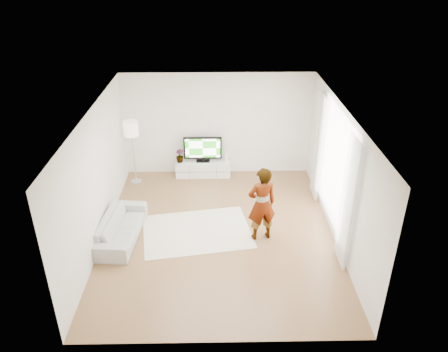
{
  "coord_description": "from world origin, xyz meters",
  "views": [
    {
      "loc": [
        -0.03,
        -7.93,
        5.59
      ],
      "look_at": [
        0.12,
        0.4,
        1.22
      ],
      "focal_mm": 35.0,
      "sensor_mm": 36.0,
      "label": 1
    }
  ],
  "objects_px": {
    "media_console": "(203,169)",
    "floor_lamp": "(131,131)",
    "player": "(262,204)",
    "sofa": "(121,227)",
    "television": "(203,148)",
    "rug": "(197,231)"
  },
  "relations": [
    {
      "from": "player",
      "to": "floor_lamp",
      "type": "xyz_separation_m",
      "value": [
        -3.1,
        2.61,
        0.6
      ]
    },
    {
      "from": "television",
      "to": "sofa",
      "type": "distance_m",
      "value": 3.41
    },
    {
      "from": "media_console",
      "to": "rug",
      "type": "relative_size",
      "value": 0.63
    },
    {
      "from": "media_console",
      "to": "player",
      "type": "xyz_separation_m",
      "value": [
        1.3,
        -2.94,
        0.64
      ]
    },
    {
      "from": "floor_lamp",
      "to": "television",
      "type": "bearing_deg",
      "value": 11.36
    },
    {
      "from": "television",
      "to": "player",
      "type": "height_order",
      "value": "player"
    },
    {
      "from": "player",
      "to": "sofa",
      "type": "xyz_separation_m",
      "value": [
        -3.0,
        0.06,
        -0.58
      ]
    },
    {
      "from": "player",
      "to": "sofa",
      "type": "height_order",
      "value": "player"
    },
    {
      "from": "media_console",
      "to": "player",
      "type": "height_order",
      "value": "player"
    },
    {
      "from": "player",
      "to": "floor_lamp",
      "type": "relative_size",
      "value": 0.98
    },
    {
      "from": "media_console",
      "to": "floor_lamp",
      "type": "height_order",
      "value": "floor_lamp"
    },
    {
      "from": "media_console",
      "to": "player",
      "type": "bearing_deg",
      "value": -66.07
    },
    {
      "from": "sofa",
      "to": "floor_lamp",
      "type": "height_order",
      "value": "floor_lamp"
    },
    {
      "from": "rug",
      "to": "sofa",
      "type": "bearing_deg",
      "value": -173.1
    },
    {
      "from": "television",
      "to": "sofa",
      "type": "bearing_deg",
      "value": -120.15
    },
    {
      "from": "floor_lamp",
      "to": "rug",
      "type": "bearing_deg",
      "value": -53.99
    },
    {
      "from": "media_console",
      "to": "rug",
      "type": "xyz_separation_m",
      "value": [
        -0.08,
        -2.69,
        -0.2
      ]
    },
    {
      "from": "rug",
      "to": "television",
      "type": "bearing_deg",
      "value": 88.32
    },
    {
      "from": "rug",
      "to": "floor_lamp",
      "type": "relative_size",
      "value": 1.36
    },
    {
      "from": "sofa",
      "to": "floor_lamp",
      "type": "xyz_separation_m",
      "value": [
        -0.1,
        2.55,
        1.18
      ]
    },
    {
      "from": "media_console",
      "to": "floor_lamp",
      "type": "relative_size",
      "value": 0.86
    },
    {
      "from": "player",
      "to": "television",
      "type": "bearing_deg",
      "value": -80.36
    }
  ]
}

